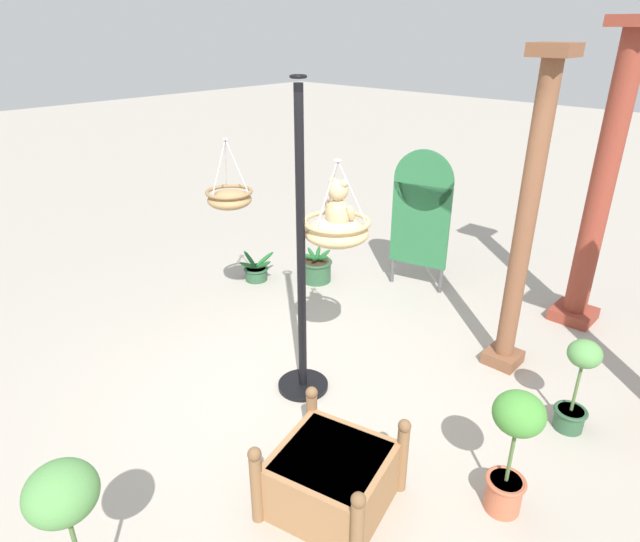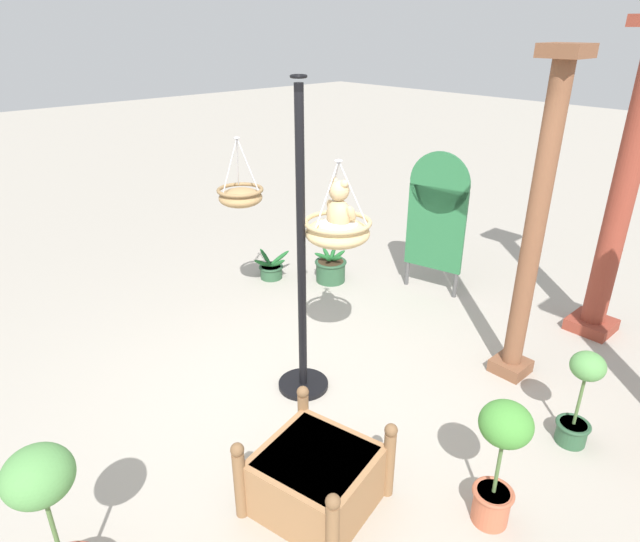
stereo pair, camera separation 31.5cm
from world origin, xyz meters
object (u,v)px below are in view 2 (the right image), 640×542
(potted_plant_conical_shrub, at_px, (500,455))
(potted_plant_small_succulent, at_px, (55,533))
(potted_plant_tall_leafy, at_px, (271,269))
(potted_plant_trailing_ivy, at_px, (331,268))
(wooden_planter_box, at_px, (316,477))
(potted_plant_bushy_green, at_px, (580,398))
(hanging_basket_with_teddy, at_px, (338,231))
(teddy_bear, at_px, (340,208))
(hanging_basket_left_high, at_px, (240,196))
(greenhouse_pillar_right, at_px, (534,234))
(display_pole_central, at_px, (302,304))
(greenhouse_pillar_left, at_px, (622,196))
(display_sign_board, at_px, (437,212))

(potted_plant_conical_shrub, bearing_deg, potted_plant_small_succulent, -120.27)
(potted_plant_tall_leafy, height_order, potted_plant_trailing_ivy, potted_plant_trailing_ivy)
(wooden_planter_box, bearing_deg, potted_plant_bushy_green, 64.26)
(hanging_basket_with_teddy, distance_m, potted_plant_bushy_green, 2.20)
(teddy_bear, height_order, potted_plant_bushy_green, teddy_bear)
(hanging_basket_left_high, distance_m, potted_plant_bushy_green, 3.46)
(hanging_basket_left_high, height_order, wooden_planter_box, hanging_basket_left_high)
(hanging_basket_with_teddy, xyz_separation_m, potted_plant_bushy_green, (1.76, 0.81, -1.03))
(greenhouse_pillar_right, bearing_deg, wooden_planter_box, -92.23)
(wooden_planter_box, relative_size, potted_plant_trailing_ivy, 2.26)
(display_pole_central, bearing_deg, potted_plant_trailing_ivy, 130.18)
(display_pole_central, relative_size, hanging_basket_with_teddy, 3.85)
(greenhouse_pillar_left, xyz_separation_m, potted_plant_small_succulent, (-0.69, -5.09, -0.93))
(hanging_basket_left_high, height_order, potted_plant_conical_shrub, hanging_basket_left_high)
(greenhouse_pillar_left, bearing_deg, display_pole_central, -114.36)
(potted_plant_bushy_green, distance_m, display_sign_board, 2.72)
(potted_plant_bushy_green, bearing_deg, potted_plant_tall_leafy, 178.29)
(display_pole_central, relative_size, potted_plant_bushy_green, 3.26)
(greenhouse_pillar_left, bearing_deg, hanging_basket_with_teddy, -113.69)
(hanging_basket_with_teddy, bearing_deg, display_pole_central, -120.96)
(hanging_basket_with_teddy, height_order, greenhouse_pillar_left, greenhouse_pillar_left)
(wooden_planter_box, bearing_deg, potted_plant_tall_leafy, 147.02)
(potted_plant_bushy_green, relative_size, potted_plant_small_succulent, 0.75)
(greenhouse_pillar_left, relative_size, potted_plant_trailing_ivy, 7.31)
(hanging_basket_left_high, relative_size, potted_plant_conical_shrub, 0.74)
(hanging_basket_with_teddy, relative_size, hanging_basket_left_high, 1.00)
(display_pole_central, relative_size, wooden_planter_box, 2.81)
(wooden_planter_box, xyz_separation_m, potted_plant_small_succulent, (-0.42, -1.45, 0.30))
(hanging_basket_with_teddy, relative_size, potted_plant_conical_shrub, 0.74)
(hanging_basket_left_high, bearing_deg, potted_plant_conical_shrub, -6.92)
(teddy_bear, distance_m, potted_plant_tall_leafy, 2.76)
(potted_plant_small_succulent, bearing_deg, potted_plant_trailing_ivy, 117.41)
(hanging_basket_with_teddy, bearing_deg, teddy_bear, 90.00)
(greenhouse_pillar_right, bearing_deg, potted_plant_tall_leafy, -172.91)
(hanging_basket_with_teddy, xyz_separation_m, potted_plant_trailing_ivy, (-1.56, 1.42, -1.28))
(potted_plant_small_succulent, bearing_deg, display_pole_central, 105.32)
(wooden_planter_box, relative_size, potted_plant_tall_leafy, 1.71)
(greenhouse_pillar_right, height_order, potted_plant_trailing_ivy, greenhouse_pillar_right)
(display_pole_central, bearing_deg, potted_plant_bushy_green, 28.95)
(teddy_bear, xyz_separation_m, greenhouse_pillar_left, (1.15, 2.60, -0.18))
(display_pole_central, bearing_deg, potted_plant_tall_leafy, 149.29)
(teddy_bear, xyz_separation_m, hanging_basket_left_high, (-1.48, 0.08, -0.25))
(greenhouse_pillar_left, xyz_separation_m, potted_plant_bushy_green, (0.61, -1.81, -1.04))
(hanging_basket_with_teddy, xyz_separation_m, potted_plant_small_succulent, (0.46, -2.47, -0.92))
(wooden_planter_box, relative_size, potted_plant_small_succulent, 0.87)
(teddy_bear, height_order, wooden_planter_box, teddy_bear)
(hanging_basket_with_teddy, distance_m, wooden_planter_box, 1.82)
(potted_plant_tall_leafy, relative_size, potted_plant_conical_shrub, 0.59)
(hanging_basket_with_teddy, xyz_separation_m, display_sign_board, (-0.55, 2.11, -0.46))
(display_pole_central, distance_m, potted_plant_bushy_green, 2.22)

